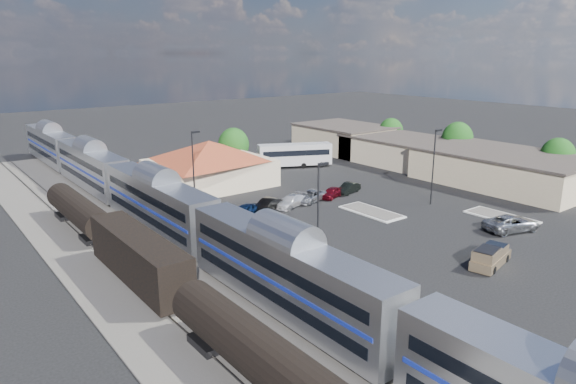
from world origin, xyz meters
TOP-DOWN VIEW (x-y plane):
  - ground at (0.00, 0.00)m, footprint 280.00×280.00m
  - railbed at (-21.00, 8.00)m, footprint 16.00×100.00m
  - platform at (-12.00, 6.00)m, footprint 5.50×92.00m
  - passenger_train at (-18.00, 10.19)m, footprint 3.00×104.00m
  - freight_cars at (-24.00, 0.22)m, footprint 2.80×46.00m
  - station_depot at (-4.56, 24.00)m, footprint 18.35×12.24m
  - buildings_east at (28.00, 14.28)m, footprint 14.40×51.40m
  - traffic_island_south at (4.00, 2.00)m, footprint 3.30×7.50m
  - traffic_island_north at (14.00, -8.00)m, footprint 3.30×7.50m
  - lamp_plat_s at (-10.90, -6.00)m, footprint 1.08×0.25m
  - lamp_plat_n at (-10.90, 16.00)m, footprint 1.08×0.25m
  - lamp_lot at (12.10, 0.00)m, footprint 1.08×0.25m
  - tree_east_a at (34.00, -4.00)m, footprint 4.56×4.56m
  - tree_east_b at (34.00, 12.00)m, footprint 4.94×4.94m
  - tree_east_c at (34.00, 26.00)m, footprint 4.41×4.41m
  - tree_depot at (3.00, 30.00)m, footprint 4.71×4.71m
  - pickup_truck at (1.01, -14.65)m, footprint 5.33×2.90m
  - suv at (10.71, -11.00)m, footprint 6.48×4.36m
  - coach_bus at (11.94, 26.25)m, footprint 11.56×7.08m
  - person_a at (-12.10, -3.58)m, footprint 0.50×0.72m
  - person_b at (-13.19, 3.53)m, footprint 0.77×0.90m
  - parked_car_a at (-8.31, 9.36)m, footprint 4.64×2.98m
  - parked_car_b at (-5.11, 9.66)m, footprint 4.65×2.84m
  - parked_car_c at (-1.91, 9.36)m, footprint 5.10×3.27m
  - parked_car_d at (1.29, 9.66)m, footprint 5.48×3.78m
  - parked_car_e at (4.49, 9.36)m, footprint 4.19×2.79m
  - parked_car_f at (7.69, 9.66)m, footprint 4.29×2.40m

SIDE VIEW (x-z plane):
  - ground at x=0.00m, z-range 0.00..0.00m
  - railbed at x=-21.00m, z-range 0.00..0.12m
  - platform at x=-12.00m, z-range 0.00..0.18m
  - traffic_island_south at x=4.00m, z-range 0.00..0.21m
  - traffic_island_north at x=14.00m, z-range 0.00..0.21m
  - parked_car_e at x=4.49m, z-range 0.00..1.33m
  - parked_car_f at x=7.69m, z-range 0.00..1.34m
  - parked_car_c at x=-1.91m, z-range 0.00..1.38m
  - parked_car_d at x=1.29m, z-range 0.00..1.39m
  - parked_car_b at x=-5.11m, z-range 0.00..1.45m
  - parked_car_a at x=-8.31m, z-range 0.00..1.47m
  - suv at x=10.71m, z-range 0.00..1.65m
  - pickup_truck at x=1.01m, z-range -0.04..1.70m
  - person_b at x=-13.19m, z-range 0.18..1.80m
  - person_a at x=-12.10m, z-range 0.18..2.05m
  - freight_cars at x=-24.00m, z-range -0.07..3.93m
  - coach_bus at x=11.94m, z-range 0.28..3.99m
  - buildings_east at x=28.00m, z-range -0.13..4.67m
  - passenger_train at x=-18.00m, z-range 0.09..5.64m
  - station_depot at x=-4.56m, z-range 0.03..6.23m
  - tree_east_c at x=34.00m, z-range 0.66..6.87m
  - tree_east_a at x=34.00m, z-range 0.68..7.10m
  - tree_depot at x=3.00m, z-range 0.71..7.34m
  - tree_east_b at x=34.00m, z-range 0.74..7.70m
  - lamp_plat_s at x=-10.90m, z-range 0.84..9.84m
  - lamp_plat_n at x=-10.90m, z-range 0.84..9.84m
  - lamp_lot at x=12.10m, z-range 0.84..9.84m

